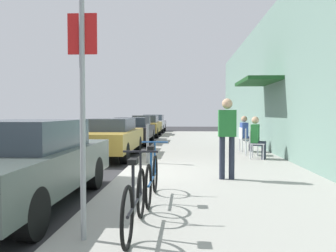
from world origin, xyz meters
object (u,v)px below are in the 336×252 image
Objects in this scene: seated_patron_0 at (257,136)px; cafe_chair_1 at (249,140)px; parking_meter at (148,136)px; cafe_chair_2 at (244,138)px; pedestrian_standing at (227,132)px; parked_car_4 at (153,123)px; cafe_chair_0 at (255,142)px; seated_patron_2 at (246,132)px; street_sign at (83,101)px; parked_car_0 at (23,162)px; parked_car_1 at (109,137)px; parked_car_2 at (133,130)px; bicycle_0 at (152,178)px; bicycle_1 at (135,201)px; parked_car_3 at (146,125)px.

cafe_chair_1 is (-0.06, 0.91, -0.19)m from seated_patron_0.
cafe_chair_2 is (3.17, 2.99, -0.26)m from parking_meter.
pedestrian_standing is at bearing -103.34° from cafe_chair_2.
parking_meter is (1.55, -17.71, 0.16)m from parked_car_4.
parking_meter is at bearing 130.90° from pedestrian_standing.
cafe_chair_0 is 1.96m from seated_patron_2.
seated_patron_2 reaches higher than parked_car_4.
street_sign is 7.59m from cafe_chair_0.
cafe_chair_1 is at bearing 67.23° from street_sign.
cafe_chair_1 is 1.06m from cafe_chair_2.
cafe_chair_0 is 0.67× the size of seated_patron_2.
parked_car_1 is at bearing 90.00° from parked_car_0.
parked_car_1 is at bearing -90.00° from parked_car_4.
parked_car_4 is 17.78m from parking_meter.
pedestrian_standing is (-1.30, -3.25, 0.30)m from seated_patron_0.
parked_car_1 is 3.41× the size of seated_patron_2.
parked_car_2 is 10.50m from parked_car_4.
seated_patron_2 is at bearing 56.02° from parked_car_0.
seated_patron_0 is at bearing -88.22° from cafe_chair_2.
parking_meter is 0.51× the size of street_sign.
bicycle_0 is 1.33× the size of seated_patron_0.
cafe_chair_2 is (2.69, 8.45, 0.14)m from bicycle_1.
bicycle_0 is at bearing -84.53° from parked_car_4.
parking_meter is 3.39m from seated_patron_0.
parked_car_2 reaches higher than bicycle_0.
cafe_chair_2 is (3.22, 8.74, -1.02)m from street_sign.
seated_patron_0 is 1.00× the size of seated_patron_2.
pedestrian_standing is (-1.24, -5.22, 0.50)m from cafe_chair_2.
cafe_chair_1 is at bearing 51.92° from parked_car_0.
parked_car_4 reaches higher than parked_car_1.
parked_car_3 is 12.35m from cafe_chair_0.
parked_car_4 is (-0.00, 10.50, 0.04)m from parked_car_2.
street_sign reaches higher than cafe_chair_1.
parked_car_0 is 2.59× the size of pedestrian_standing.
parked_car_4 is at bearing 105.83° from cafe_chair_0.
parked_car_2 is 2.59× the size of pedestrian_standing.
street_sign reaches higher than parked_car_3.
cafe_chair_0 is (2.64, 5.05, 0.14)m from bicycle_0.
cafe_chair_1 is (-0.00, 0.89, 0.00)m from cafe_chair_0.
parked_car_4 reaches higher than cafe_chair_2.
parked_car_2 is at bearing 90.00° from parked_car_1.
bicycle_0 is 6.50m from cafe_chair_1.
seated_patron_2 reaches higher than bicycle_0.
street_sign is at bearing -90.50° from parking_meter.
parked_car_4 is 15.46m from cafe_chair_2.
bicycle_0 is at bearing -110.67° from cafe_chair_2.
seated_patron_0 is at bearing -67.30° from parked_car_3.
pedestrian_standing is (-1.30, -5.22, 0.30)m from seated_patron_2.
parked_car_4 is at bearing 90.00° from parked_car_2.
parked_car_3 is 10.58m from cafe_chair_2.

